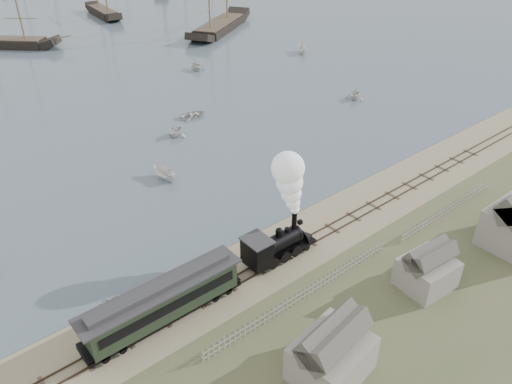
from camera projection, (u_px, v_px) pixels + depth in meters
ground at (302, 227)px, 46.89m from camera, size 600.00×600.00×0.00m
rail_track at (317, 236)px, 45.56m from camera, size 120.00×1.80×0.16m
picket_fence_west at (304, 299)px, 38.81m from camera, size 19.00×0.10×1.20m
picket_fence_east at (448, 214)px, 48.72m from camera, size 15.00×0.10×1.20m
shed_left at (330, 373)px, 33.00m from camera, size 5.00×4.00×4.10m
shed_mid at (424, 285)px, 40.12m from camera, size 4.00×3.50×3.60m
locomotive at (288, 213)px, 41.24m from camera, size 7.49×2.80×9.34m
passenger_coach at (163, 300)px, 35.94m from camera, size 12.63×2.43×3.07m
beached_dinghy at (129, 302)px, 37.93m from camera, size 3.92×4.82×0.88m
rowboat_1 at (175, 130)px, 62.95m from camera, size 3.47×3.71×1.58m
rowboat_2 at (164, 173)px, 54.01m from camera, size 3.40×1.56×1.27m
rowboat_3 at (193, 115)px, 68.24m from camera, size 3.25×4.05×0.74m
rowboat_4 at (355, 94)px, 73.68m from camera, size 3.67×3.90×1.64m
rowboat_5 at (303, 49)px, 93.39m from camera, size 3.90×3.58×1.49m
rowboat_7 at (196, 65)px, 84.83m from camera, size 3.79×3.41×1.77m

